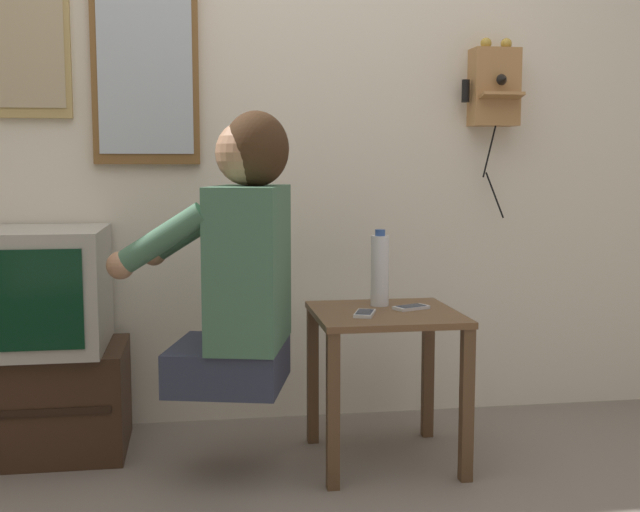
# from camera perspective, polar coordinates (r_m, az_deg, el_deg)

# --- Properties ---
(wall_back) EXTENTS (6.80, 0.05, 2.55)m
(wall_back) POSITION_cam_1_polar(r_m,az_deg,el_deg) (3.25, -4.07, 10.69)
(wall_back) COLOR silver
(wall_back) RESTS_ON ground_plane
(side_table) EXTENTS (0.49, 0.49, 0.53)m
(side_table) POSITION_cam_1_polar(r_m,az_deg,el_deg) (2.81, 4.65, -6.18)
(side_table) COLOR brown
(side_table) RESTS_ON ground_plane
(person) EXTENTS (0.60, 0.52, 0.90)m
(person) POSITION_cam_1_polar(r_m,az_deg,el_deg) (2.62, -5.64, -0.29)
(person) COLOR #2D3347
(person) RESTS_ON ground_plane
(tv_stand) EXTENTS (0.68, 0.43, 0.38)m
(tv_stand) POSITION_cam_1_polar(r_m,az_deg,el_deg) (3.11, -19.93, -9.65)
(tv_stand) COLOR #382316
(tv_stand) RESTS_ON ground_plane
(television) EXTENTS (0.50, 0.51, 0.43)m
(television) POSITION_cam_1_polar(r_m,az_deg,el_deg) (3.02, -19.73, -2.22)
(television) COLOR #ADA89E
(television) RESTS_ON tv_stand
(wall_phone_antique) EXTENTS (0.23, 0.18, 0.72)m
(wall_phone_antique) POSITION_cam_1_polar(r_m,az_deg,el_deg) (3.38, 12.27, 11.68)
(wall_phone_antique) COLOR #AD7A47
(framed_picture) EXTENTS (0.31, 0.03, 0.54)m
(framed_picture) POSITION_cam_1_polar(r_m,az_deg,el_deg) (3.28, -20.05, 13.90)
(framed_picture) COLOR tan
(wall_mirror) EXTENTS (0.40, 0.03, 0.80)m
(wall_mirror) POSITION_cam_1_polar(r_m,az_deg,el_deg) (3.22, -12.33, 13.50)
(wall_mirror) COLOR brown
(cell_phone_held) EXTENTS (0.10, 0.14, 0.01)m
(cell_phone_held) POSITION_cam_1_polar(r_m,az_deg,el_deg) (2.71, 3.20, -4.09)
(cell_phone_held) COLOR silver
(cell_phone_held) RESTS_ON side_table
(cell_phone_spare) EXTENTS (0.14, 0.10, 0.01)m
(cell_phone_spare) POSITION_cam_1_polar(r_m,az_deg,el_deg) (2.83, 6.50, -3.65)
(cell_phone_spare) COLOR silver
(cell_phone_spare) RESTS_ON side_table
(water_bottle) EXTENTS (0.07, 0.07, 0.27)m
(water_bottle) POSITION_cam_1_polar(r_m,az_deg,el_deg) (2.87, 4.28, -0.98)
(water_bottle) COLOR silver
(water_bottle) RESTS_ON side_table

